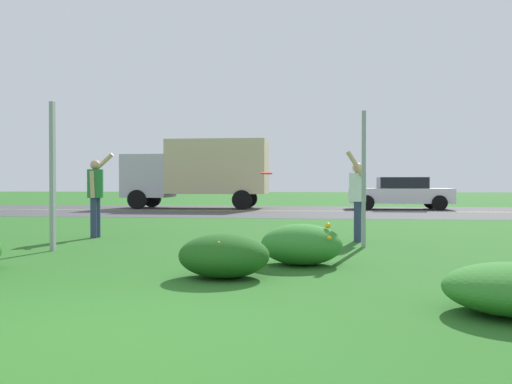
{
  "coord_description": "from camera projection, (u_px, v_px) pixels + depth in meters",
  "views": [
    {
      "loc": [
        1.75,
        -3.7,
        1.17
      ],
      "look_at": [
        0.57,
        6.53,
        1.01
      ],
      "focal_mm": 37.69,
      "sensor_mm": 36.0,
      "label": 1
    }
  ],
  "objects": [
    {
      "name": "sign_post_by_roadside",
      "position": [
        364.0,
        179.0,
        9.85
      ],
      "size": [
        0.07,
        0.1,
        2.51
      ],
      "color": "#93969B",
      "rests_on": "ground"
    },
    {
      "name": "box_truck_silver",
      "position": [
        199.0,
        170.0,
        25.33
      ],
      "size": [
        6.7,
        2.46,
        3.2
      ],
      "color": "#B7BABF",
      "rests_on": "ground"
    },
    {
      "name": "frisbee_red",
      "position": [
        266.0,
        173.0,
        10.95
      ],
      "size": [
        0.25,
        0.25,
        0.07
      ],
      "color": "red"
    },
    {
      "name": "sign_post_near_path",
      "position": [
        53.0,
        176.0,
        9.34
      ],
      "size": [
        0.07,
        0.1,
        2.6
      ],
      "color": "#93969B",
      "rests_on": "ground"
    },
    {
      "name": "highway_center_stripe",
      "position": [
        276.0,
        211.0,
        22.76
      ],
      "size": [
        120.0,
        0.16,
        0.0
      ],
      "primitive_type": "cube",
      "color": "yellow",
      "rests_on": "ground"
    },
    {
      "name": "person_catcher_white_shirt",
      "position": [
        357.0,
        194.0,
        10.81
      ],
      "size": [
        0.42,
        0.49,
        1.83
      ],
      "color": "silver",
      "rests_on": "ground"
    },
    {
      "name": "car_white_center_left",
      "position": [
        400.0,
        193.0,
        24.28
      ],
      "size": [
        4.5,
        2.0,
        1.45
      ],
      "color": "silver",
      "rests_on": "ground"
    },
    {
      "name": "daylily_clump_mid_left",
      "position": [
        302.0,
        244.0,
        7.74
      ],
      "size": [
        1.18,
        0.98,
        0.62
      ],
      "color": "#337F2D",
      "rests_on": "ground"
    },
    {
      "name": "person_thrower_green_shirt",
      "position": [
        95.0,
        191.0,
        11.61
      ],
      "size": [
        0.51,
        0.49,
        1.85
      ],
      "color": "#287038",
      "rests_on": "ground"
    },
    {
      "name": "daylily_clump_near_camera",
      "position": [
        224.0,
        256.0,
        6.68
      ],
      "size": [
        1.14,
        0.94,
        0.55
      ],
      "color": "#1E5619",
      "rests_on": "ground"
    },
    {
      "name": "ground_plane",
      "position": [
        247.0,
        231.0,
        13.33
      ],
      "size": [
        120.0,
        120.0,
        0.0
      ],
      "primitive_type": "plane",
      "color": "#26601E"
    },
    {
      "name": "highway_strip",
      "position": [
        276.0,
        211.0,
        22.76
      ],
      "size": [
        120.0,
        9.67,
        0.01
      ],
      "primitive_type": "cube",
      "color": "#424244",
      "rests_on": "ground"
    }
  ]
}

